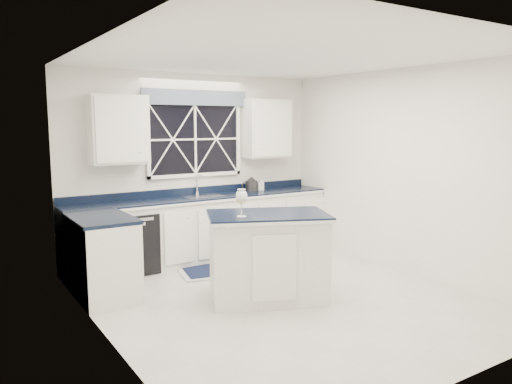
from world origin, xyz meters
TOP-DOWN VIEW (x-y plane):
  - ground at (0.00, 0.00)m, footprint 4.50×4.50m
  - back_wall at (0.00, 2.25)m, footprint 4.00×0.10m
  - base_cabinets at (-0.33, 1.78)m, footprint 3.99×1.60m
  - countertop at (0.00, 1.95)m, footprint 3.98×0.64m
  - dishwasher at (-1.10, 1.95)m, footprint 0.60×0.58m
  - window at (0.00, 2.20)m, footprint 1.65×0.09m
  - upper_cabinets at (0.00, 2.08)m, footprint 3.10×0.34m
  - faucet at (0.00, 2.14)m, footprint 0.05×0.20m
  - island at (-0.15, 0.08)m, footprint 1.53×1.26m
  - rug at (0.04, 1.35)m, footprint 1.47×1.07m
  - kettle at (0.88, 2.06)m, footprint 0.32×0.21m
  - wine_glass at (-0.51, 0.05)m, footprint 0.13×0.13m
  - soap_bottle at (1.04, 2.05)m, footprint 0.11×0.11m

SIDE VIEW (x-z plane):
  - ground at x=0.00m, z-range 0.00..0.00m
  - rug at x=0.04m, z-range 0.00..0.02m
  - dishwasher at x=-1.10m, z-range 0.00..0.82m
  - base_cabinets at x=-0.33m, z-range 0.00..0.90m
  - island at x=-0.15m, z-range 0.00..0.99m
  - countertop at x=0.00m, z-range 0.90..0.94m
  - soap_bottle at x=1.04m, z-range 0.94..1.14m
  - kettle at x=0.88m, z-range 0.93..1.16m
  - faucet at x=0.00m, z-range 0.95..1.25m
  - wine_glass at x=-0.51m, z-range 1.05..1.35m
  - back_wall at x=0.00m, z-range 0.00..2.70m
  - window at x=0.00m, z-range 1.20..2.46m
  - upper_cabinets at x=0.00m, z-range 1.45..2.35m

